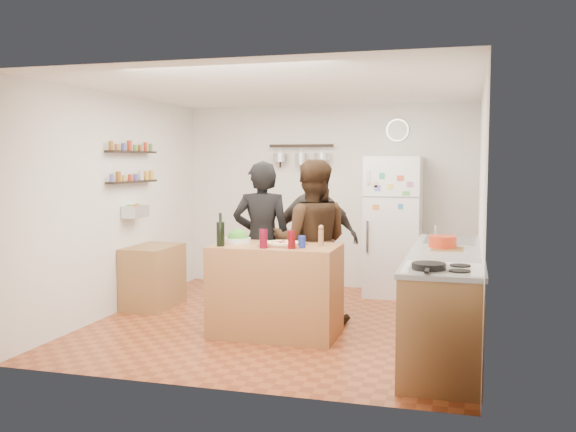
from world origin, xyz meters
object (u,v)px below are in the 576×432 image
(wall_clock, at_px, (398,130))
(salad_bowl, at_px, (238,240))
(counter_run, at_px, (446,302))
(skillet, at_px, (429,266))
(person_left, at_px, (262,241))
(fridge, at_px, (393,226))
(person_back, at_px, (316,239))
(prep_island, at_px, (276,290))
(salt_canister, at_px, (302,242))
(person_center, at_px, (311,242))
(pepper_mill, at_px, (321,238))
(red_bowl, at_px, (443,242))
(wine_bottle, at_px, (221,234))
(side_table, at_px, (153,276))

(wall_clock, bearing_deg, salad_bowl, -117.66)
(counter_run, distance_m, skillet, 1.16)
(person_left, xyz_separation_m, fridge, (1.23, 1.71, 0.03))
(person_back, bearing_deg, prep_island, 85.96)
(person_left, bearing_deg, prep_island, 107.87)
(salt_canister, distance_m, person_back, 1.21)
(person_left, height_order, person_center, person_center)
(pepper_mill, xyz_separation_m, red_bowl, (1.16, 0.17, -0.02))
(prep_island, distance_m, skillet, 1.96)
(prep_island, relative_size, fridge, 0.69)
(salt_canister, height_order, red_bowl, red_bowl)
(salt_canister, bearing_deg, person_back, 97.08)
(salt_canister, bearing_deg, skillet, -37.71)
(prep_island, xyz_separation_m, wall_clock, (0.91, 2.58, 1.69))
(red_bowl, height_order, fridge, fridge)
(person_left, distance_m, person_back, 0.72)
(wine_bottle, bearing_deg, prep_island, 23.75)
(wall_clock, bearing_deg, salt_canister, -102.66)
(pepper_mill, height_order, person_center, person_center)
(person_left, distance_m, person_center, 0.55)
(prep_island, relative_size, skillet, 4.84)
(person_center, height_order, skillet, person_center)
(salt_canister, relative_size, red_bowl, 0.44)
(counter_run, bearing_deg, wall_clock, 105.92)
(person_center, relative_size, wall_clock, 5.87)
(salt_canister, height_order, counter_run, salt_canister)
(pepper_mill, distance_m, side_table, 2.44)
(prep_island, height_order, red_bowl, red_bowl)
(salad_bowl, bearing_deg, fridge, 58.92)
(wine_bottle, distance_m, wall_clock, 3.33)
(salad_bowl, bearing_deg, counter_run, -2.73)
(wall_clock, bearing_deg, fridge, -90.00)
(person_back, xyz_separation_m, wall_clock, (0.76, 1.50, 1.30))
(person_left, relative_size, skillet, 6.75)
(counter_run, relative_size, side_table, 3.29)
(wine_bottle, height_order, salt_canister, wine_bottle)
(prep_island, distance_m, wine_bottle, 0.79)
(wine_bottle, height_order, person_center, person_center)
(skillet, relative_size, fridge, 0.14)
(prep_island, bearing_deg, red_bowl, 7.75)
(person_center, distance_m, counter_run, 1.62)
(pepper_mill, bearing_deg, side_table, 161.25)
(prep_island, bearing_deg, side_table, 155.62)
(prep_island, distance_m, person_left, 0.75)
(salad_bowl, distance_m, side_table, 1.66)
(salad_bowl, height_order, person_back, person_back)
(person_left, height_order, wall_clock, wall_clock)
(person_center, distance_m, wall_clock, 2.47)
(counter_run, height_order, fridge, fridge)
(prep_island, height_order, wall_clock, wall_clock)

